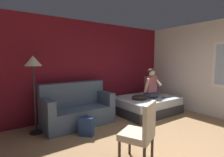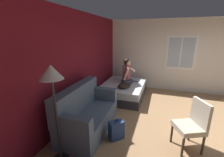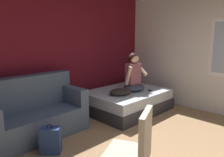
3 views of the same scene
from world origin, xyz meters
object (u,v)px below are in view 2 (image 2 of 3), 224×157
object	(u,v)px
throw_pillow	(125,86)
cell_phone	(136,81)
couch	(87,113)
person_seated	(127,73)
backpack	(116,130)
bed	(123,90)
floor_lamp	(52,82)
side_chair	(192,123)

from	to	relation	value
throw_pillow	cell_phone	world-z (taller)	throw_pillow
couch	person_seated	size ratio (longest dim) A/B	1.97
person_seated	backpack	world-z (taller)	person_seated
bed	couch	size ratio (longest dim) A/B	1.07
throw_pillow	floor_lamp	distance (m)	2.88
floor_lamp	backpack	bearing A→B (deg)	-40.83
backpack	cell_phone	distance (m)	2.64
side_chair	person_seated	bearing A→B (deg)	39.41
floor_lamp	cell_phone	bearing A→B (deg)	-10.98
throw_pillow	floor_lamp	bearing A→B (deg)	170.54
throw_pillow	backpack	bearing A→B (deg)	-170.96
bed	couch	world-z (taller)	couch
side_chair	floor_lamp	size ratio (longest dim) A/B	0.58
bed	person_seated	bearing A→B (deg)	-44.38
bed	floor_lamp	distance (m)	3.33
cell_phone	person_seated	bearing A→B (deg)	-14.46
backpack	floor_lamp	distance (m)	1.68
person_seated	throw_pillow	size ratio (longest dim) A/B	1.82
side_chair	person_seated	world-z (taller)	person_seated
floor_lamp	side_chair	bearing A→B (deg)	-63.99
couch	floor_lamp	size ratio (longest dim) A/B	1.01
side_chair	cell_phone	distance (m)	2.85
person_seated	cell_phone	distance (m)	0.52
side_chair	throw_pillow	size ratio (longest dim) A/B	2.04
side_chair	floor_lamp	distance (m)	2.58
cell_phone	floor_lamp	bearing A→B (deg)	18.29
person_seated	floor_lamp	bearing A→B (deg)	172.69
couch	side_chair	bearing A→B (deg)	-87.56
couch	floor_lamp	xyz separation A→B (m)	(-0.97, 0.01, 1.04)
floor_lamp	bed	bearing A→B (deg)	-5.66
couch	backpack	distance (m)	0.77
cell_phone	backpack	bearing A→B (deg)	30.79
person_seated	throw_pillow	bearing A→B (deg)	-175.36
bed	backpack	bearing A→B (deg)	-168.92
throw_pillow	cell_phone	bearing A→B (deg)	-16.19
backpack	throw_pillow	distance (m)	1.90
throw_pillow	cell_phone	xyz separation A→B (m)	(0.77, -0.22, -0.07)
person_seated	bed	bearing A→B (deg)	135.62
side_chair	backpack	distance (m)	1.48
couch	bed	bearing A→B (deg)	-7.97
side_chair	person_seated	distance (m)	2.79
couch	backpack	xyz separation A→B (m)	(-0.11, -0.74, -0.20)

